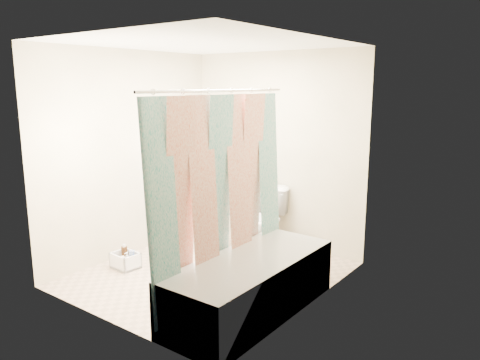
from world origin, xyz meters
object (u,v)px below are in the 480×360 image
Objects in this scene: toilet at (262,222)px; plumber at (212,185)px; bathtub at (251,284)px; cleaning_caddy at (126,261)px.

plumber reaches higher than toilet.
bathtub is at bearing -71.13° from toilet.
toilet is at bearing 58.05° from cleaning_caddy.
plumber is at bearing -171.82° from toilet.
toilet is at bearing 120.54° from bathtub.
toilet reaches higher than cleaning_caddy.
plumber reaches higher than bathtub.
toilet is at bearing 91.53° from plumber.
toilet is 0.49× the size of plumber.
toilet is 1.63m from cleaning_caddy.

